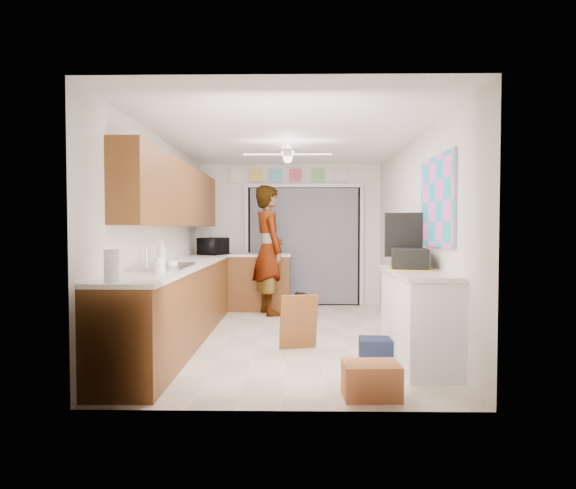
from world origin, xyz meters
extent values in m
plane|color=beige|center=(0.00, 0.00, 0.00)|extent=(5.00, 5.00, 0.00)
plane|color=white|center=(0.00, 0.00, 2.50)|extent=(5.00, 5.00, 0.00)
plane|color=silver|center=(0.00, 2.50, 1.25)|extent=(3.20, 0.00, 3.20)
plane|color=silver|center=(0.00, -2.50, 1.25)|extent=(3.20, 0.00, 3.20)
plane|color=silver|center=(-1.60, 0.00, 1.25)|extent=(0.00, 5.00, 5.00)
plane|color=silver|center=(1.60, 0.00, 1.25)|extent=(0.00, 5.00, 5.00)
cube|color=brown|center=(-1.30, 0.00, 0.45)|extent=(0.60, 4.80, 0.90)
cube|color=white|center=(-1.29, 0.00, 0.92)|extent=(0.62, 4.80, 0.04)
cube|color=brown|center=(-1.44, 0.20, 1.80)|extent=(0.32, 4.00, 0.80)
cube|color=silver|center=(-1.29, -1.00, 0.95)|extent=(0.50, 0.76, 0.06)
cylinder|color=silver|center=(-1.48, -1.00, 1.05)|extent=(0.03, 0.03, 0.22)
cube|color=brown|center=(-0.50, 2.00, 0.45)|extent=(1.00, 0.60, 0.90)
cube|color=white|center=(-0.50, 2.00, 0.92)|extent=(1.04, 0.64, 0.04)
cube|color=black|center=(0.25, 2.47, 1.05)|extent=(2.00, 0.06, 2.10)
cube|color=slate|center=(0.25, 2.43, 1.05)|extent=(1.90, 0.03, 2.05)
cube|color=white|center=(-0.77, 2.44, 1.05)|extent=(0.06, 0.04, 2.10)
cube|color=white|center=(1.27, 2.44, 1.05)|extent=(0.06, 0.04, 2.10)
cube|color=white|center=(0.25, 2.44, 2.12)|extent=(2.10, 0.04, 0.06)
cube|color=#EABE4E|center=(-0.60, 2.47, 2.30)|extent=(0.22, 0.02, 0.22)
cube|color=#54C5E0|center=(-0.25, 2.47, 2.30)|extent=(0.22, 0.02, 0.22)
cube|color=#D55066|center=(0.10, 2.47, 2.30)|extent=(0.22, 0.02, 0.22)
cube|color=#74AE63|center=(0.50, 2.47, 2.30)|extent=(0.22, 0.02, 0.22)
cube|color=silver|center=(0.90, 2.47, 2.30)|extent=(0.22, 0.02, 0.22)
cube|color=silver|center=(-0.95, 2.47, 2.30)|extent=(0.22, 0.02, 0.26)
cube|color=white|center=(1.35, -1.20, 0.45)|extent=(0.50, 1.40, 0.90)
cube|color=white|center=(1.34, -1.20, 0.92)|extent=(0.54, 1.44, 0.04)
cube|color=#FE5DC6|center=(1.58, -1.00, 1.65)|extent=(0.03, 1.15, 0.95)
cube|color=white|center=(0.00, 0.20, 2.32)|extent=(1.14, 1.14, 0.24)
imported|color=black|center=(-1.23, 1.67, 1.08)|extent=(0.47, 0.58, 0.28)
imported|color=silver|center=(-1.39, -0.74, 1.09)|extent=(0.14, 0.14, 0.31)
imported|color=white|center=(-1.19, -1.08, 0.99)|extent=(0.14, 0.14, 0.09)
cylinder|color=silver|center=(-1.19, -1.55, 1.02)|extent=(0.13, 0.13, 0.16)
cylinder|color=silver|center=(-1.19, -1.51, 1.00)|extent=(0.10, 0.10, 0.12)
cylinder|color=white|center=(-1.37, -2.25, 1.07)|extent=(0.12, 0.12, 0.26)
cube|color=black|center=(1.32, -0.92, 1.05)|extent=(0.45, 0.55, 0.21)
cube|color=yellow|center=(1.32, -0.92, 0.94)|extent=(0.53, 0.65, 0.02)
cube|color=black|center=(1.32, -0.63, 1.30)|extent=(0.42, 0.10, 0.50)
cube|color=#CC6D40|center=(0.71, -2.20, 0.14)|extent=(0.46, 0.35, 0.28)
cube|color=black|center=(0.95, -1.06, 0.11)|extent=(0.37, 0.32, 0.22)
cube|color=brown|center=(0.14, -0.69, 0.32)|extent=(0.45, 0.25, 0.63)
imported|color=white|center=(-0.32, 1.55, 1.02)|extent=(0.73, 0.87, 2.04)
cube|color=black|center=(0.22, 1.43, 0.19)|extent=(0.39, 0.53, 0.39)
camera|label=1|loc=(0.10, -6.06, 1.38)|focal=30.00mm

